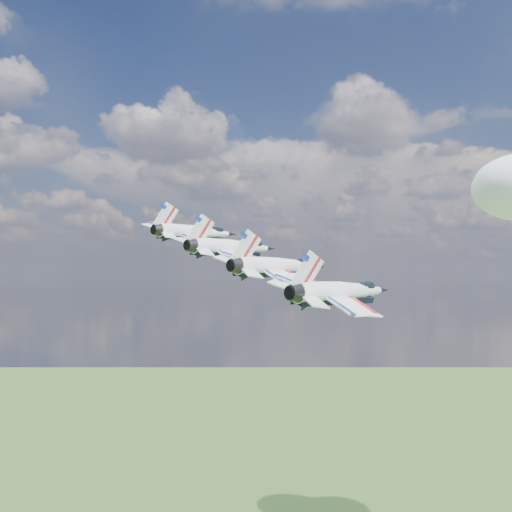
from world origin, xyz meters
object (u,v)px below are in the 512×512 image
at_px(jet_0, 197,232).
at_px(jet_2, 281,266).
at_px(jet_3, 343,291).
at_px(jet_1, 234,247).

xyz_separation_m(jet_0, jet_2, (17.67, -13.89, -5.06)).
relative_size(jet_0, jet_2, 1.00).
relative_size(jet_0, jet_3, 1.00).
bearing_deg(jet_2, jet_1, 165.49).
height_order(jet_1, jet_3, jet_1).
relative_size(jet_1, jet_3, 1.00).
xyz_separation_m(jet_1, jet_3, (17.67, -13.89, -5.06)).
bearing_deg(jet_1, jet_3, -14.51).
bearing_deg(jet_0, jet_3, -14.51).
height_order(jet_2, jet_3, jet_2).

